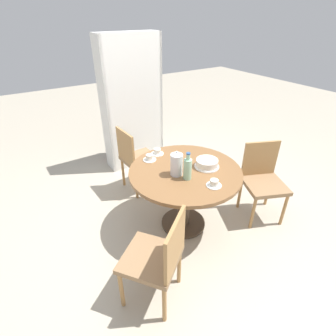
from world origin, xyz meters
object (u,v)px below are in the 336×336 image
(chair_c, at_px, (158,257))
(water_bottle, at_px, (188,168))
(chair_b, at_px, (136,158))
(cup_a, at_px, (150,158))
(cake_main, at_px, (207,163))
(cup_c, at_px, (157,152))
(coffee_pot, at_px, (177,164))
(bookshelf, at_px, (133,107))
(cup_b, at_px, (214,183))
(chair_a, at_px, (263,179))

(chair_c, relative_size, water_bottle, 3.15)
(chair_b, relative_size, cup_a, 6.20)
(chair_b, height_order, cake_main, chair_b)
(water_bottle, bearing_deg, chair_b, 91.88)
(water_bottle, distance_m, cup_c, 0.58)
(water_bottle, bearing_deg, cup_a, 104.01)
(chair_b, bearing_deg, water_bottle, 178.84)
(coffee_pot, distance_m, cup_c, 0.47)
(chair_b, distance_m, bookshelf, 0.85)
(water_bottle, bearing_deg, bookshelf, 80.70)
(coffee_pot, relative_size, cup_b, 1.83)
(chair_a, height_order, water_bottle, water_bottle)
(chair_a, distance_m, bookshelf, 2.03)
(chair_a, distance_m, cup_c, 1.21)
(bookshelf, distance_m, water_bottle, 1.73)
(chair_a, distance_m, chair_b, 1.54)
(chair_b, relative_size, water_bottle, 3.15)
(chair_c, height_order, cup_c, chair_c)
(cake_main, relative_size, cup_b, 1.81)
(coffee_pot, bearing_deg, water_bottle, -68.78)
(chair_b, relative_size, coffee_pot, 3.38)
(chair_c, height_order, cake_main, chair_c)
(chair_b, bearing_deg, coffee_pot, 176.26)
(coffee_pot, bearing_deg, cup_a, 101.75)
(chair_b, height_order, cup_c, chair_b)
(chair_a, bearing_deg, water_bottle, -166.98)
(chair_c, height_order, bookshelf, bookshelf)
(chair_a, bearing_deg, cup_b, -152.38)
(cup_b, bearing_deg, chair_b, 97.45)
(cup_a, distance_m, cup_c, 0.16)
(cup_c, bearing_deg, bookshelf, 76.73)
(cake_main, height_order, cup_a, cake_main)
(chair_b, distance_m, cup_a, 0.60)
(water_bottle, height_order, cake_main, water_bottle)
(cake_main, bearing_deg, chair_c, -149.51)
(cup_a, bearing_deg, cup_c, 27.66)
(cup_a, bearing_deg, chair_b, 80.16)
(chair_a, xyz_separation_m, cake_main, (-0.63, 0.24, 0.28))
(cup_a, bearing_deg, water_bottle, -75.99)
(bookshelf, height_order, cup_c, bookshelf)
(cup_c, bearing_deg, water_bottle, -91.26)
(chair_b, xyz_separation_m, cup_a, (-0.09, -0.53, 0.27))
(chair_a, distance_m, cake_main, 0.73)
(chair_a, relative_size, coffee_pot, 3.38)
(chair_b, xyz_separation_m, cup_c, (0.05, -0.46, 0.27))
(bookshelf, relative_size, cup_b, 13.31)
(chair_b, relative_size, chair_c, 1.00)
(coffee_pot, bearing_deg, cup_c, 82.84)
(water_bottle, xyz_separation_m, cake_main, (0.29, 0.07, -0.07))
(chair_c, xyz_separation_m, cup_a, (0.48, 0.96, 0.27))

